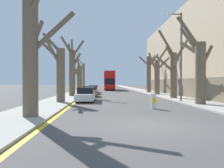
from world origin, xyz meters
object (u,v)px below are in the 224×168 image
(street_tree_right_2, at_px, (157,74))
(lamp_post, at_px, (180,53))
(street_tree_left_0, at_px, (33,47))
(street_tree_right_1, at_px, (173,70))
(double_decker_bus, at_px, (109,80))
(street_tree_left_3, at_px, (79,78))
(street_tree_right_0, at_px, (199,67))
(street_tree_left_1, at_px, (59,71))
(parked_car_0, at_px, (86,95))
(street_tree_left_2, at_px, (72,68))
(parked_car_1, at_px, (90,92))
(street_tree_right_3, at_px, (149,73))
(traffic_bollard, at_px, (153,101))
(parked_car_2, at_px, (92,90))
(street_tree_left_4, at_px, (83,75))
(parked_car_3, at_px, (93,89))

(street_tree_right_2, bearing_deg, lamp_post, -93.52)
(street_tree_left_0, relative_size, street_tree_right_1, 1.13)
(street_tree_right_1, bearing_deg, lamp_post, -99.09)
(double_decker_bus, bearing_deg, street_tree_left_3, -108.89)
(street_tree_left_0, bearing_deg, street_tree_right_0, 27.09)
(street_tree_left_3, bearing_deg, street_tree_left_1, -89.92)
(street_tree_right_0, height_order, double_decker_bus, street_tree_right_0)
(parked_car_0, bearing_deg, street_tree_left_2, 107.74)
(street_tree_left_0, xyz_separation_m, parked_car_1, (2.02, 17.24, -3.12))
(street_tree_left_1, distance_m, parked_car_1, 9.38)
(street_tree_right_3, relative_size, traffic_bollard, 6.26)
(street_tree_left_2, bearing_deg, traffic_bollard, -60.71)
(street_tree_right_3, height_order, parked_car_2, street_tree_right_3)
(street_tree_left_2, xyz_separation_m, traffic_bollard, (7.69, -13.72, -3.23))
(street_tree_left_2, xyz_separation_m, parked_car_2, (2.33, 6.28, -3.17))
(lamp_post, bearing_deg, street_tree_right_2, 86.48)
(street_tree_left_1, relative_size, lamp_post, 0.78)
(street_tree_left_3, xyz_separation_m, street_tree_right_3, (12.40, 1.66, 0.95))
(street_tree_left_0, bearing_deg, parked_car_1, 83.33)
(street_tree_right_1, bearing_deg, street_tree_left_0, -132.48)
(street_tree_left_4, distance_m, traffic_bollard, 31.69)
(street_tree_left_0, distance_m, parked_car_0, 10.86)
(double_decker_bus, relative_size, parked_car_2, 2.55)
(street_tree_left_2, distance_m, parked_car_2, 7.41)
(double_decker_bus, bearing_deg, parked_car_3, -104.69)
(street_tree_right_0, xyz_separation_m, parked_car_3, (-9.70, 23.27, -2.51))
(street_tree_right_0, xyz_separation_m, traffic_bollard, (-4.33, -2.23, -2.59))
(parked_car_0, bearing_deg, street_tree_left_1, -141.75)
(parked_car_2, distance_m, parked_car_3, 5.51)
(street_tree_left_3, xyz_separation_m, street_tree_right_0, (11.99, -19.58, 0.49))
(street_tree_right_0, distance_m, street_tree_right_1, 6.93)
(street_tree_left_1, height_order, parked_car_1, street_tree_left_1)
(street_tree_right_2, bearing_deg, parked_car_1, -162.23)
(street_tree_right_1, distance_m, parked_car_2, 14.86)
(parked_car_0, bearing_deg, lamp_post, -8.29)
(parked_car_0, bearing_deg, parked_car_3, 90.00)
(street_tree_left_0, bearing_deg, parked_car_3, 86.06)
(parked_car_1, distance_m, traffic_bollard, 14.50)
(street_tree_right_3, relative_size, parked_car_1, 1.53)
(street_tree_left_1, distance_m, street_tree_right_1, 12.90)
(parked_car_1, bearing_deg, street_tree_left_0, -96.67)
(street_tree_right_3, distance_m, parked_car_3, 10.73)
(street_tree_left_2, relative_size, street_tree_right_0, 1.10)
(street_tree_right_2, xyz_separation_m, lamp_post, (-0.71, -11.54, 1.67))
(street_tree_left_2, distance_m, lamp_post, 14.40)
(street_tree_right_1, bearing_deg, parked_car_0, -164.53)
(street_tree_right_2, distance_m, street_tree_right_3, 6.85)
(parked_car_0, bearing_deg, street_tree_left_0, -101.17)
(street_tree_right_0, xyz_separation_m, parked_car_0, (-9.70, 4.21, -2.49))
(street_tree_left_2, height_order, double_decker_bus, street_tree_left_2)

